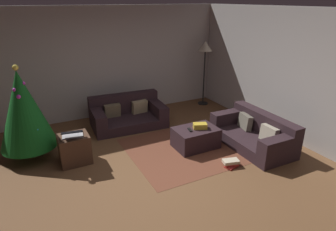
{
  "coord_description": "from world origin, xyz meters",
  "views": [
    {
      "loc": [
        -1.67,
        -3.73,
        2.74
      ],
      "look_at": [
        0.58,
        0.65,
        0.75
      ],
      "focal_mm": 31.2,
      "sensor_mm": 36.0,
      "label": 1
    }
  ],
  "objects_px": {
    "christmas_tree": "(24,110)",
    "corner_lamp": "(205,51)",
    "couch_right": "(255,134)",
    "book_stack": "(231,163)",
    "gift_box": "(200,126)",
    "side_table": "(75,149)",
    "tv_remote": "(190,130)",
    "ottoman": "(196,138)",
    "laptop": "(72,134)",
    "couch_left": "(127,114)"
  },
  "relations": [
    {
      "from": "book_stack",
      "to": "laptop",
      "type": "bearing_deg",
      "value": 151.01
    },
    {
      "from": "gift_box",
      "to": "laptop",
      "type": "height_order",
      "value": "laptop"
    },
    {
      "from": "couch_right",
      "to": "side_table",
      "type": "height_order",
      "value": "couch_right"
    },
    {
      "from": "couch_right",
      "to": "book_stack",
      "type": "relative_size",
      "value": 5.36
    },
    {
      "from": "laptop",
      "to": "ottoman",
      "type": "bearing_deg",
      "value": -10.97
    },
    {
      "from": "couch_right",
      "to": "christmas_tree",
      "type": "relative_size",
      "value": 0.97
    },
    {
      "from": "couch_right",
      "to": "gift_box",
      "type": "distance_m",
      "value": 1.12
    },
    {
      "from": "couch_right",
      "to": "gift_box",
      "type": "bearing_deg",
      "value": 66.98
    },
    {
      "from": "ottoman",
      "to": "side_table",
      "type": "bearing_deg",
      "value": 167.52
    },
    {
      "from": "christmas_tree",
      "to": "side_table",
      "type": "height_order",
      "value": "christmas_tree"
    },
    {
      "from": "couch_right",
      "to": "tv_remote",
      "type": "bearing_deg",
      "value": 70.34
    },
    {
      "from": "laptop",
      "to": "corner_lamp",
      "type": "distance_m",
      "value": 4.2
    },
    {
      "from": "tv_remote",
      "to": "side_table",
      "type": "height_order",
      "value": "side_table"
    },
    {
      "from": "gift_box",
      "to": "christmas_tree",
      "type": "relative_size",
      "value": 0.15
    },
    {
      "from": "ottoman",
      "to": "book_stack",
      "type": "height_order",
      "value": "ottoman"
    },
    {
      "from": "christmas_tree",
      "to": "book_stack",
      "type": "relative_size",
      "value": 5.54
    },
    {
      "from": "ottoman",
      "to": "laptop",
      "type": "distance_m",
      "value": 2.3
    },
    {
      "from": "ottoman",
      "to": "christmas_tree",
      "type": "bearing_deg",
      "value": 160.58
    },
    {
      "from": "ottoman",
      "to": "gift_box",
      "type": "xyz_separation_m",
      "value": [
        0.07,
        -0.03,
        0.25
      ]
    },
    {
      "from": "couch_left",
      "to": "ottoman",
      "type": "bearing_deg",
      "value": 119.94
    },
    {
      "from": "couch_left",
      "to": "corner_lamp",
      "type": "relative_size",
      "value": 0.99
    },
    {
      "from": "gift_box",
      "to": "corner_lamp",
      "type": "distance_m",
      "value": 2.75
    },
    {
      "from": "couch_right",
      "to": "ottoman",
      "type": "height_order",
      "value": "couch_right"
    },
    {
      "from": "laptop",
      "to": "corner_lamp",
      "type": "relative_size",
      "value": 0.27
    },
    {
      "from": "christmas_tree",
      "to": "gift_box",
      "type": "bearing_deg",
      "value": -19.43
    },
    {
      "from": "ottoman",
      "to": "christmas_tree",
      "type": "height_order",
      "value": "christmas_tree"
    },
    {
      "from": "tv_remote",
      "to": "gift_box",
      "type": "bearing_deg",
      "value": 8.23
    },
    {
      "from": "ottoman",
      "to": "gift_box",
      "type": "height_order",
      "value": "gift_box"
    },
    {
      "from": "book_stack",
      "to": "couch_left",
      "type": "bearing_deg",
      "value": 111.02
    },
    {
      "from": "christmas_tree",
      "to": "laptop",
      "type": "bearing_deg",
      "value": -41.28
    },
    {
      "from": "gift_box",
      "to": "christmas_tree",
      "type": "distance_m",
      "value": 3.19
    },
    {
      "from": "couch_left",
      "to": "corner_lamp",
      "type": "distance_m",
      "value": 2.68
    },
    {
      "from": "couch_left",
      "to": "gift_box",
      "type": "bearing_deg",
      "value": 121.59
    },
    {
      "from": "christmas_tree",
      "to": "corner_lamp",
      "type": "distance_m",
      "value": 4.59
    },
    {
      "from": "couch_right",
      "to": "ottoman",
      "type": "distance_m",
      "value": 1.18
    },
    {
      "from": "ottoman",
      "to": "laptop",
      "type": "relative_size",
      "value": 1.83
    },
    {
      "from": "laptop",
      "to": "gift_box",
      "type": "bearing_deg",
      "value": -11.27
    },
    {
      "from": "corner_lamp",
      "to": "laptop",
      "type": "bearing_deg",
      "value": -156.55
    },
    {
      "from": "gift_box",
      "to": "corner_lamp",
      "type": "relative_size",
      "value": 0.15
    },
    {
      "from": "gift_box",
      "to": "book_stack",
      "type": "bearing_deg",
      "value": -83.67
    },
    {
      "from": "couch_right",
      "to": "side_table",
      "type": "bearing_deg",
      "value": 74.45
    },
    {
      "from": "christmas_tree",
      "to": "tv_remote",
      "type": "bearing_deg",
      "value": -20.63
    },
    {
      "from": "christmas_tree",
      "to": "book_stack",
      "type": "distance_m",
      "value": 3.73
    },
    {
      "from": "gift_box",
      "to": "book_stack",
      "type": "height_order",
      "value": "gift_box"
    },
    {
      "from": "christmas_tree",
      "to": "corner_lamp",
      "type": "height_order",
      "value": "christmas_tree"
    },
    {
      "from": "ottoman",
      "to": "tv_remote",
      "type": "distance_m",
      "value": 0.26
    },
    {
      "from": "gift_box",
      "to": "book_stack",
      "type": "distance_m",
      "value": 0.96
    },
    {
      "from": "ottoman",
      "to": "christmas_tree",
      "type": "relative_size",
      "value": 0.48
    },
    {
      "from": "side_table",
      "to": "gift_box",
      "type": "bearing_deg",
      "value": -12.73
    },
    {
      "from": "tv_remote",
      "to": "side_table",
      "type": "bearing_deg",
      "value": 177.87
    }
  ]
}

